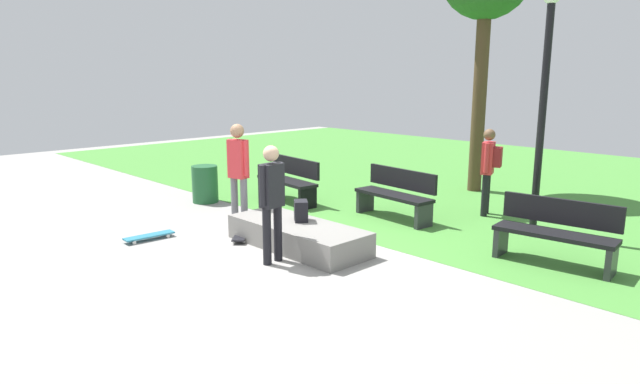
# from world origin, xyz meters

# --- Properties ---
(ground_plane) EXTENTS (28.00, 28.00, 0.00)m
(ground_plane) POSITION_xyz_m (0.00, 0.00, 0.00)
(ground_plane) COLOR gray
(grass_lawn) EXTENTS (26.60, 12.88, 0.01)m
(grass_lawn) POSITION_xyz_m (0.00, 7.56, 0.00)
(grass_lawn) COLOR #478C38
(grass_lawn) RESTS_ON ground_plane
(concrete_ledge) EXTENTS (2.34, 0.93, 0.38)m
(concrete_ledge) POSITION_xyz_m (-0.09, 0.18, 0.19)
(concrete_ledge) COLOR gray
(concrete_ledge) RESTS_ON ground_plane
(backpack_on_ledge) EXTENTS (0.34, 0.33, 0.32)m
(backpack_on_ledge) POSITION_xyz_m (-0.17, 0.31, 0.54)
(backpack_on_ledge) COLOR black
(backpack_on_ledge) RESTS_ON concrete_ledge
(skater_performing_trick) EXTENTS (0.24, 0.43, 1.66)m
(skater_performing_trick) POSITION_xyz_m (0.18, -0.54, 0.97)
(skater_performing_trick) COLOR black
(skater_performing_trick) RESTS_ON ground_plane
(skater_watching) EXTENTS (0.42, 0.26, 1.79)m
(skater_watching) POSITION_xyz_m (-1.64, 0.21, 1.05)
(skater_watching) COLOR slate
(skater_watching) RESTS_ON ground_plane
(skateboard_by_ledge) EXTENTS (0.25, 0.81, 0.08)m
(skateboard_by_ledge) POSITION_xyz_m (-2.03, -1.29, 0.06)
(skateboard_by_ledge) COLOR teal
(skateboard_by_ledge) RESTS_ON ground_plane
(skateboard_spare) EXTENTS (0.70, 0.71, 0.08)m
(skateboard_spare) POSITION_xyz_m (-1.08, -0.15, 0.06)
(skateboard_spare) COLOR black
(skateboard_spare) RESTS_ON ground_plane
(park_bench_near_path) EXTENTS (1.64, 0.66, 0.91)m
(park_bench_near_path) POSITION_xyz_m (-2.50, 2.09, 0.48)
(park_bench_near_path) COLOR black
(park_bench_near_path) RESTS_ON ground_plane
(park_bench_center_lawn) EXTENTS (1.64, 0.62, 0.91)m
(park_bench_center_lawn) POSITION_xyz_m (-0.12, 2.59, 0.48)
(park_bench_center_lawn) COLOR black
(park_bench_center_lawn) RESTS_ON ground_plane
(park_bench_far_left) EXTENTS (1.64, 0.66, 0.91)m
(park_bench_far_left) POSITION_xyz_m (2.97, 2.23, 0.48)
(park_bench_far_left) COLOR black
(park_bench_far_left) RESTS_ON ground_plane
(lamp_post) EXTENTS (0.28, 0.28, 3.92)m
(lamp_post) POSITION_xyz_m (2.08, 3.45, 2.40)
(lamp_post) COLOR black
(lamp_post) RESTS_ON ground_plane
(trash_bin) EXTENTS (0.53, 0.53, 0.76)m
(trash_bin) POSITION_xyz_m (-3.70, 0.83, 0.38)
(trash_bin) COLOR #1E592D
(trash_bin) RESTS_ON ground_plane
(pedestrian_with_backpack) EXTENTS (0.42, 0.41, 1.62)m
(pedestrian_with_backpack) POSITION_xyz_m (0.90, 4.04, 0.97)
(pedestrian_with_backpack) COLOR black
(pedestrian_with_backpack) RESTS_ON ground_plane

